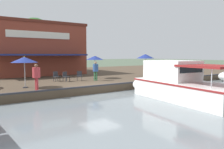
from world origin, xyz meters
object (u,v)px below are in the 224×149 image
cafe_chair_facing_river (66,76)px  tree_behind_restaurant (34,36)px  person_near_entrance (96,69)px  motorboat_fourth_along (175,84)px  cafe_chair_far_corner_seat (79,75)px  patio_umbrella_by_entrance (95,58)px  patio_umbrella_near_quay_edge (145,56)px  person_at_quay_edge (36,74)px  waterfront_restaurant (30,49)px  patio_umbrella_back_row (24,60)px  cafe_chair_back_row_seat (56,76)px

cafe_chair_facing_river → tree_behind_restaurant: tree_behind_restaurant is taller
person_near_entrance → motorboat_fourth_along: bearing=12.6°
cafe_chair_far_corner_seat → cafe_chair_facing_river: (-0.10, -1.25, 0.00)m
patio_umbrella_by_entrance → tree_behind_restaurant: 14.72m
person_near_entrance → patio_umbrella_near_quay_edge: bearing=94.7°
patio_umbrella_by_entrance → person_at_quay_edge: 8.02m
waterfront_restaurant → patio_umbrella_back_row: size_ratio=5.09×
patio_umbrella_near_quay_edge → cafe_chair_back_row_seat: size_ratio=2.85×
cafe_chair_far_corner_seat → waterfront_restaurant: bearing=-170.4°
cafe_chair_back_row_seat → tree_behind_restaurant: size_ratio=0.11×
waterfront_restaurant → cafe_chair_facing_river: (9.75, 0.42, -2.50)m
person_near_entrance → patio_umbrella_back_row: bearing=-82.0°
waterfront_restaurant → patio_umbrella_back_row: (11.52, -3.32, -1.02)m
patio_umbrella_back_row → cafe_chair_facing_river: (-1.76, 3.74, -1.47)m
patio_umbrella_back_row → cafe_chair_back_row_seat: (-2.46, 3.16, -1.47)m
patio_umbrella_near_quay_edge → cafe_chair_back_row_seat: patio_umbrella_near_quay_edge is taller
motorboat_fourth_along → cafe_chair_far_corner_seat: bearing=-160.8°
waterfront_restaurant → motorboat_fourth_along: size_ratio=1.34×
patio_umbrella_back_row → cafe_chair_back_row_seat: 4.26m
patio_umbrella_near_quay_edge → person_near_entrance: patio_umbrella_near_quay_edge is taller
person_at_quay_edge → motorboat_fourth_along: size_ratio=0.21×
patio_umbrella_near_quay_edge → tree_behind_restaurant: (-15.42, -7.37, 2.88)m
patio_umbrella_by_entrance → person_at_quay_edge: (4.20, -6.77, -0.92)m
person_near_entrance → person_at_quay_edge: size_ratio=0.99×
patio_umbrella_near_quay_edge → cafe_chair_far_corner_seat: (-0.26, -7.68, -1.66)m
cafe_chair_far_corner_seat → tree_behind_restaurant: tree_behind_restaurant is taller
tree_behind_restaurant → motorboat_fourth_along: bearing=6.2°
patio_umbrella_near_quay_edge → tree_behind_restaurant: tree_behind_restaurant is taller
waterfront_restaurant → cafe_chair_far_corner_seat: 10.30m
person_at_quay_edge → motorboat_fourth_along: motorboat_fourth_along is taller
person_at_quay_edge → tree_behind_restaurant: size_ratio=0.22×
cafe_chair_back_row_seat → waterfront_restaurant: bearing=178.9°
cafe_chair_far_corner_seat → motorboat_fourth_along: motorboat_fourth_along is taller
motorboat_fourth_along → cafe_chair_back_row_seat: bearing=-152.5°
patio_umbrella_by_entrance → patio_umbrella_back_row: bearing=-70.4°
waterfront_restaurant → tree_behind_restaurant: 6.01m
motorboat_fourth_along → tree_behind_restaurant: tree_behind_restaurant is taller
cafe_chair_back_row_seat → person_near_entrance: bearing=62.3°
patio_umbrella_near_quay_edge → motorboat_fourth_along: patio_umbrella_near_quay_edge is taller
patio_umbrella_by_entrance → patio_umbrella_near_quay_edge: 5.69m
waterfront_restaurant → cafe_chair_facing_river: size_ratio=13.14×
waterfront_restaurant → person_near_entrance: size_ratio=6.56×
waterfront_restaurant → tree_behind_restaurant: (-5.30, 1.97, 2.04)m
cafe_chair_back_row_seat → cafe_chair_facing_river: bearing=40.1°
person_at_quay_edge → cafe_chair_far_corner_seat: bearing=125.5°
motorboat_fourth_along → cafe_chair_facing_river: bearing=-153.7°
patio_umbrella_near_quay_edge → waterfront_restaurant: bearing=-137.3°
patio_umbrella_back_row → cafe_chair_far_corner_seat: size_ratio=2.58×
patio_umbrella_near_quay_edge → cafe_chair_facing_river: bearing=-92.3°
patio_umbrella_back_row → cafe_chair_far_corner_seat: (-1.66, 4.99, -1.47)m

